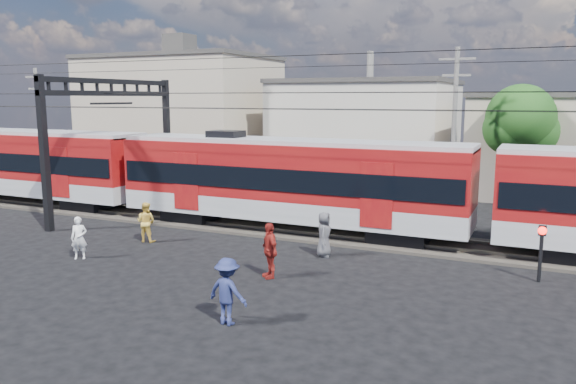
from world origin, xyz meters
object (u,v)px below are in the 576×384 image
at_px(crossing_signal, 541,243).
at_px(commuter_train, 293,179).
at_px(pedestrian_c, 227,291).
at_px(pedestrian_a, 79,238).

bearing_deg(crossing_signal, commuter_train, 163.25).
distance_m(commuter_train, pedestrian_c, 10.80).
distance_m(pedestrian_a, pedestrian_c, 8.78).
xyz_separation_m(commuter_train, pedestrian_c, (2.72, -10.35, -1.49)).
distance_m(commuter_train, crossing_signal, 10.77).
bearing_deg(pedestrian_c, pedestrian_a, -13.29).
bearing_deg(pedestrian_c, crossing_signal, -129.10).
height_order(commuter_train, pedestrian_a, commuter_train).
xyz_separation_m(commuter_train, pedestrian_a, (-5.52, -7.30, -1.60)).
bearing_deg(commuter_train, pedestrian_c, -75.28).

